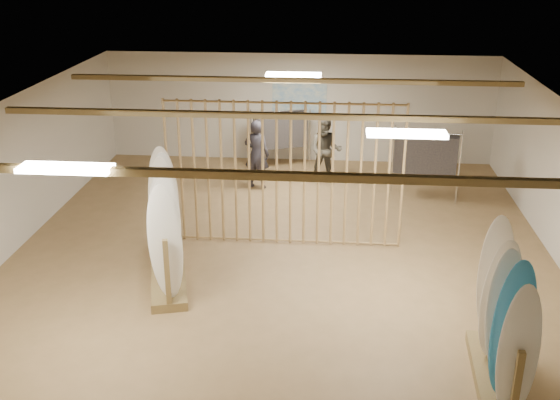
# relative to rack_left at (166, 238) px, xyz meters

# --- Properties ---
(floor) EXTENTS (12.00, 12.00, 0.00)m
(floor) POSITION_rel_rack_left_xyz_m (1.90, 0.69, -0.71)
(floor) COLOR olive
(floor) RESTS_ON ground
(ceiling) EXTENTS (12.00, 12.00, 0.00)m
(ceiling) POSITION_rel_rack_left_xyz_m (1.90, 0.69, 2.09)
(ceiling) COLOR gray
(ceiling) RESTS_ON ground
(wall_back) EXTENTS (12.00, 0.00, 12.00)m
(wall_back) POSITION_rel_rack_left_xyz_m (1.90, 6.69, 0.69)
(wall_back) COLOR beige
(wall_back) RESTS_ON ground
(wall_left) EXTENTS (0.00, 12.00, 12.00)m
(wall_left) POSITION_rel_rack_left_xyz_m (-3.10, 0.69, 0.69)
(wall_left) COLOR beige
(wall_left) RESTS_ON ground
(ceiling_slats) EXTENTS (9.50, 6.12, 0.10)m
(ceiling_slats) POSITION_rel_rack_left_xyz_m (1.90, 0.69, 2.01)
(ceiling_slats) COLOR olive
(ceiling_slats) RESTS_ON ground
(light_panels) EXTENTS (1.20, 0.35, 0.06)m
(light_panels) POSITION_rel_rack_left_xyz_m (1.90, 0.69, 2.03)
(light_panels) COLOR white
(light_panels) RESTS_ON ground
(bamboo_partition) EXTENTS (4.45, 0.05, 2.78)m
(bamboo_partition) POSITION_rel_rack_left_xyz_m (1.90, 1.49, 0.69)
(bamboo_partition) COLOR tan
(bamboo_partition) RESTS_ON ground
(poster) EXTENTS (1.40, 0.03, 0.90)m
(poster) POSITION_rel_rack_left_xyz_m (1.90, 6.67, 0.89)
(poster) COLOR #357BBC
(poster) RESTS_ON ground
(rack_left) EXTENTS (1.21, 2.64, 2.08)m
(rack_left) POSITION_rel_rack_left_xyz_m (0.00, 0.00, 0.00)
(rack_left) COLOR olive
(rack_left) RESTS_ON floor
(rack_right) EXTENTS (0.67, 2.11, 1.98)m
(rack_right) POSITION_rel_rack_left_xyz_m (5.03, -2.63, -0.04)
(rack_right) COLOR olive
(rack_right) RESTS_ON floor
(clothing_rack_a) EXTENTS (1.37, 0.82, 1.53)m
(clothing_rack_a) POSITION_rel_rack_left_xyz_m (1.47, 5.96, 0.28)
(clothing_rack_a) COLOR silver
(clothing_rack_a) RESTS_ON floor
(clothing_rack_b) EXTENTS (1.46, 0.63, 1.58)m
(clothing_rack_b) POSITION_rel_rack_left_xyz_m (4.87, 4.15, 0.32)
(clothing_rack_b) COLOR silver
(clothing_rack_b) RESTS_ON floor
(shopper_a) EXTENTS (0.77, 0.60, 1.86)m
(shopper_a) POSITION_rel_rack_left_xyz_m (1.04, 4.47, 0.22)
(shopper_a) COLOR #25232A
(shopper_a) RESTS_ON floor
(shopper_b) EXTENTS (0.93, 0.75, 1.83)m
(shopper_b) POSITION_rel_rack_left_xyz_m (2.63, 4.92, 0.20)
(shopper_b) COLOR #39352C
(shopper_b) RESTS_ON floor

